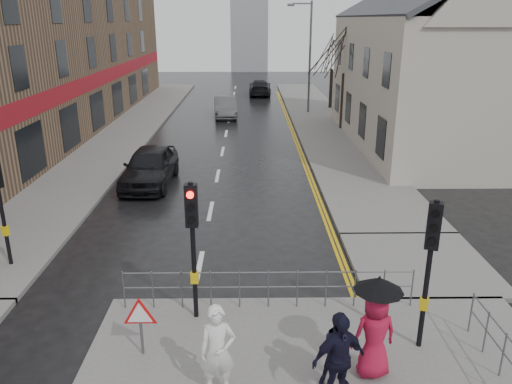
{
  "coord_description": "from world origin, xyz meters",
  "views": [
    {
      "loc": [
        1.51,
        -10.18,
        6.92
      ],
      "look_at": [
        1.71,
        5.48,
        1.46
      ],
      "focal_mm": 35.0,
      "sensor_mm": 36.0,
      "label": 1
    }
  ],
  "objects_px": {
    "pedestrian_a": "(218,351)",
    "pedestrian_with_umbrella": "(375,324)",
    "pedestrian_d": "(338,359)",
    "car_mid": "(225,107)",
    "car_parked": "(150,166)",
    "pedestrian_b": "(340,350)"
  },
  "relations": [
    {
      "from": "pedestrian_with_umbrella",
      "to": "car_mid",
      "type": "height_order",
      "value": "pedestrian_with_umbrella"
    },
    {
      "from": "pedestrian_a",
      "to": "car_parked",
      "type": "bearing_deg",
      "value": 102.94
    },
    {
      "from": "pedestrian_a",
      "to": "pedestrian_d",
      "type": "distance_m",
      "value": 2.23
    },
    {
      "from": "pedestrian_d",
      "to": "car_parked",
      "type": "xyz_separation_m",
      "value": [
        -5.97,
        13.41,
        -0.23
      ]
    },
    {
      "from": "pedestrian_a",
      "to": "pedestrian_with_umbrella",
      "type": "xyz_separation_m",
      "value": [
        3.05,
        0.49,
        0.22
      ]
    },
    {
      "from": "pedestrian_d",
      "to": "pedestrian_with_umbrella",
      "type": "bearing_deg",
      "value": 19.34
    },
    {
      "from": "car_parked",
      "to": "car_mid",
      "type": "xyz_separation_m",
      "value": [
        2.57,
        15.93,
        -0.09
      ]
    },
    {
      "from": "pedestrian_a",
      "to": "pedestrian_d",
      "type": "xyz_separation_m",
      "value": [
        2.21,
        -0.24,
        -0.02
      ]
    },
    {
      "from": "pedestrian_a",
      "to": "pedestrian_d",
      "type": "bearing_deg",
      "value": -9.3
    },
    {
      "from": "pedestrian_d",
      "to": "car_parked",
      "type": "height_order",
      "value": "pedestrian_d"
    },
    {
      "from": "pedestrian_b",
      "to": "car_parked",
      "type": "xyz_separation_m",
      "value": [
        -6.08,
        12.98,
        -0.1
      ]
    },
    {
      "from": "pedestrian_b",
      "to": "pedestrian_with_umbrella",
      "type": "relative_size",
      "value": 0.72
    },
    {
      "from": "pedestrian_b",
      "to": "pedestrian_d",
      "type": "distance_m",
      "value": 0.46
    },
    {
      "from": "pedestrian_d",
      "to": "car_mid",
      "type": "distance_m",
      "value": 29.53
    },
    {
      "from": "pedestrian_with_umbrella",
      "to": "pedestrian_a",
      "type": "bearing_deg",
      "value": -170.79
    },
    {
      "from": "pedestrian_a",
      "to": "car_parked",
      "type": "distance_m",
      "value": 13.69
    },
    {
      "from": "pedestrian_a",
      "to": "car_mid",
      "type": "distance_m",
      "value": 29.12
    },
    {
      "from": "pedestrian_b",
      "to": "car_parked",
      "type": "distance_m",
      "value": 14.33
    },
    {
      "from": "pedestrian_b",
      "to": "car_parked",
      "type": "height_order",
      "value": "pedestrian_b"
    },
    {
      "from": "car_parked",
      "to": "pedestrian_a",
      "type": "bearing_deg",
      "value": -71.78
    },
    {
      "from": "pedestrian_with_umbrella",
      "to": "car_parked",
      "type": "xyz_separation_m",
      "value": [
        -6.81,
        12.67,
        -0.47
      ]
    },
    {
      "from": "pedestrian_d",
      "to": "car_mid",
      "type": "height_order",
      "value": "pedestrian_d"
    }
  ]
}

